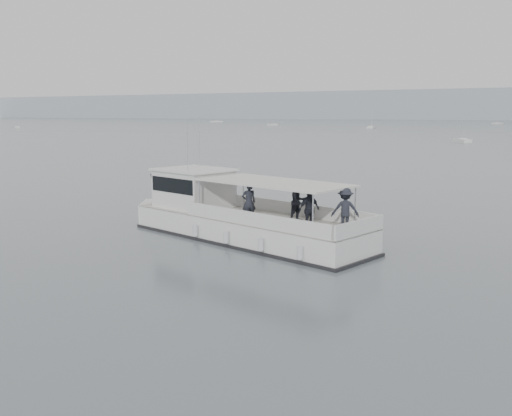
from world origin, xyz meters
The scene contains 3 objects.
ground centered at (0.00, 0.00, 0.00)m, with size 1400.00×1400.00×0.00m, color #535D62.
tour_boat centered at (-4.08, -2.35, 1.00)m, with size 14.56×6.69×6.11m.
moored_fleet centered at (-31.95, 198.13, 0.36)m, with size 402.36×351.23×10.75m.
Camera 1 is at (10.39, -25.86, 6.00)m, focal length 40.00 mm.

